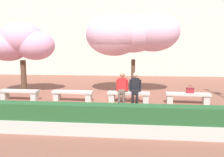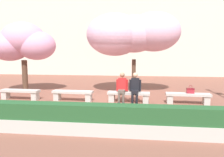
{
  "view_description": "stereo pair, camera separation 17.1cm",
  "coord_description": "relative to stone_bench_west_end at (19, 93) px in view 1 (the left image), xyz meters",
  "views": [
    {
      "loc": [
        1.44,
        -9.28,
        2.18
      ],
      "look_at": [
        0.5,
        0.2,
        1.0
      ],
      "focal_mm": 35.0,
      "sensor_mm": 36.0,
      "label": 1
    },
    {
      "loc": [
        1.61,
        -9.26,
        2.18
      ],
      "look_at": [
        0.5,
        0.2,
        1.0
      ],
      "focal_mm": 35.0,
      "sensor_mm": 36.0,
      "label": 2
    }
  ],
  "objects": [
    {
      "name": "ground_plane",
      "position": [
        3.72,
        0.0,
        -0.3
      ],
      "size": [
        100.0,
        100.0,
        0.0
      ],
      "primitive_type": "plane",
      "color": "brown"
    },
    {
      "name": "building_facade",
      "position": [
        3.72,
        12.38,
        4.69
      ],
      "size": [
        28.0,
        4.0,
        9.99
      ],
      "primitive_type": "cube",
      "color": "beige",
      "rests_on": "ground"
    },
    {
      "name": "stone_bench_west_end",
      "position": [
        0.0,
        0.0,
        0.0
      ],
      "size": [
        1.83,
        0.5,
        0.45
      ],
      "color": "#BCB7AD",
      "rests_on": "ground"
    },
    {
      "name": "stone_bench_near_west",
      "position": [
        2.48,
        0.0,
        0.0
      ],
      "size": [
        1.83,
        0.5,
        0.45
      ],
      "color": "#BCB7AD",
      "rests_on": "ground"
    },
    {
      "name": "stone_bench_center",
      "position": [
        4.96,
        0.0,
        0.0
      ],
      "size": [
        1.83,
        0.5,
        0.45
      ],
      "color": "#BCB7AD",
      "rests_on": "ground"
    },
    {
      "name": "stone_bench_near_east",
      "position": [
        7.43,
        0.0,
        0.0
      ],
      "size": [
        1.83,
        0.5,
        0.45
      ],
      "color": "#BCB7AD",
      "rests_on": "ground"
    },
    {
      "name": "person_seated_left",
      "position": [
        4.67,
        -0.05,
        0.39
      ],
      "size": [
        0.51,
        0.69,
        1.29
      ],
      "color": "black",
      "rests_on": "ground"
    },
    {
      "name": "person_seated_right",
      "position": [
        5.23,
        -0.05,
        0.39
      ],
      "size": [
        0.51,
        0.69,
        1.29
      ],
      "color": "black",
      "rests_on": "ground"
    },
    {
      "name": "handbag",
      "position": [
        7.52,
        -0.01,
        0.28
      ],
      "size": [
        0.3,
        0.15,
        0.34
      ],
      "color": "#A3232D",
      "rests_on": "stone_bench_near_east"
    },
    {
      "name": "cherry_tree_main",
      "position": [
        4.95,
        2.08,
        2.77
      ],
      "size": [
        4.76,
        3.09,
        4.15
      ],
      "color": "#513828",
      "rests_on": "ground"
    },
    {
      "name": "cherry_tree_secondary",
      "position": [
        -0.74,
        1.72,
        2.3
      ],
      "size": [
        3.52,
        2.16,
        3.71
      ],
      "color": "#513828",
      "rests_on": "ground"
    },
    {
      "name": "planter_hedge_foreground",
      "position": [
        3.72,
        -3.76,
        0.08
      ],
      "size": [
        11.37,
        0.5,
        0.8
      ],
      "color": "#BCB7AD",
      "rests_on": "ground"
    }
  ]
}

